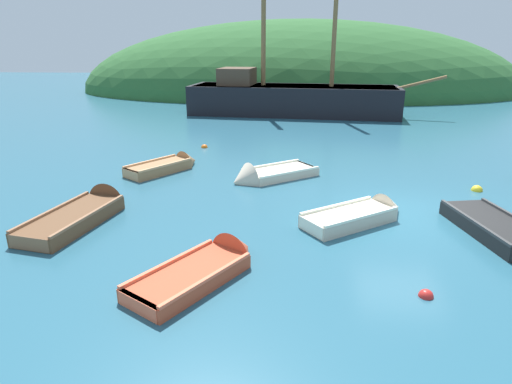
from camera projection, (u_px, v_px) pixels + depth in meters
name	position (u px, v px, depth m)	size (l,w,h in m)	color
ground_plane	(407.00, 214.00, 12.16)	(120.00, 120.00, 0.00)	#285B70
shore_hill	(299.00, 91.00, 43.83)	(43.40, 23.42, 13.60)	#2D602D
sailing_ship	(291.00, 104.00, 29.04)	(16.49, 5.38, 11.77)	black
rowboat_portside	(266.00, 177.00, 15.25)	(3.33, 2.88, 1.21)	beige
rowboat_outer_left	(362.00, 216.00, 11.68)	(3.19, 2.66, 0.99)	beige
rowboat_far	(168.00, 167.00, 16.36)	(2.59, 3.03, 0.95)	#9E7047
rowboat_outer_right	(209.00, 268.00, 9.05)	(2.68, 3.28, 1.10)	#C64C2D
rowboat_near_dock	(87.00, 213.00, 11.91)	(1.95, 3.94, 1.16)	brown
rowboat_center	(511.00, 240.00, 10.26)	(1.89, 3.85, 1.21)	black
buoy_orange	(204.00, 148.00, 19.91)	(0.30, 0.30, 0.30)	orange
buoy_yellow	(477.00, 191.00, 14.10)	(0.36, 0.36, 0.36)	yellow
buoy_red	(426.00, 296.00, 8.20)	(0.28, 0.28, 0.28)	red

